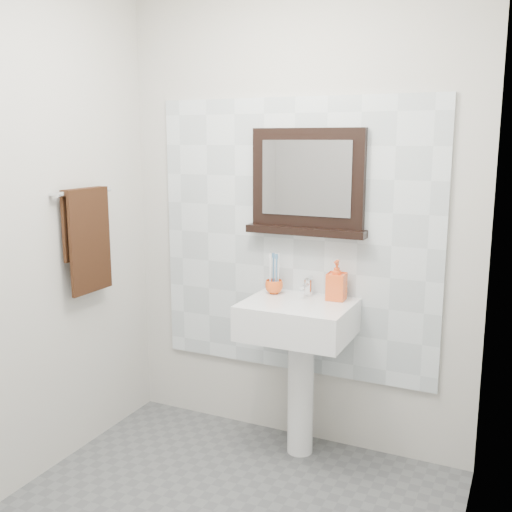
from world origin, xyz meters
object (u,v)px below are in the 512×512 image
at_px(pedestal_sink, 298,336).
at_px(hand_towel, 87,232).
at_px(framed_mirror, 308,185).
at_px(toothbrush_cup, 274,287).
at_px(soap_dispenser, 337,280).

relative_size(pedestal_sink, hand_towel, 1.75).
bearing_deg(framed_mirror, toothbrush_cup, -150.19).
xyz_separation_m(pedestal_sink, hand_towel, (-1.05, -0.36, 0.53)).
distance_m(toothbrush_cup, hand_towel, 1.03).
relative_size(pedestal_sink, framed_mirror, 1.47).
height_order(framed_mirror, hand_towel, framed_mirror).
height_order(pedestal_sink, hand_towel, hand_towel).
bearing_deg(pedestal_sink, toothbrush_cup, 151.27).
xyz_separation_m(toothbrush_cup, framed_mirror, (0.15, 0.09, 0.55)).
relative_size(soap_dispenser, hand_towel, 0.38).
height_order(soap_dispenser, framed_mirror, framed_mirror).
relative_size(toothbrush_cup, soap_dispenser, 0.46).
relative_size(soap_dispenser, framed_mirror, 0.32).
distance_m(soap_dispenser, framed_mirror, 0.52).
relative_size(toothbrush_cup, framed_mirror, 0.15).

